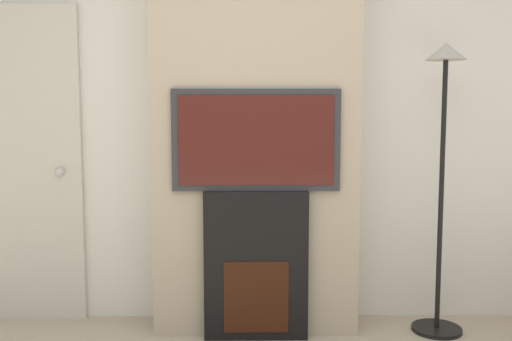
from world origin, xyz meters
TOP-DOWN VIEW (x-y plane):
  - wall_back at (0.00, 2.03)m, footprint 6.00×0.06m
  - chimney_breast at (0.00, 1.82)m, footprint 1.26×0.35m
  - fireplace at (0.00, 1.65)m, footprint 0.62×0.15m
  - television at (0.00, 1.65)m, footprint 0.99×0.07m
  - floor_lamp at (1.14, 1.72)m, footprint 0.31×0.31m
  - entry_door at (-1.57, 1.97)m, footprint 0.89×0.09m

SIDE VIEW (x-z plane):
  - fireplace at x=0.00m, z-range 0.00..0.90m
  - entry_door at x=-1.57m, z-range 0.00..2.05m
  - floor_lamp at x=1.14m, z-range 0.28..2.06m
  - television at x=0.00m, z-range 0.90..1.51m
  - wall_back at x=0.00m, z-range 0.00..2.70m
  - chimney_breast at x=0.00m, z-range 0.00..2.70m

